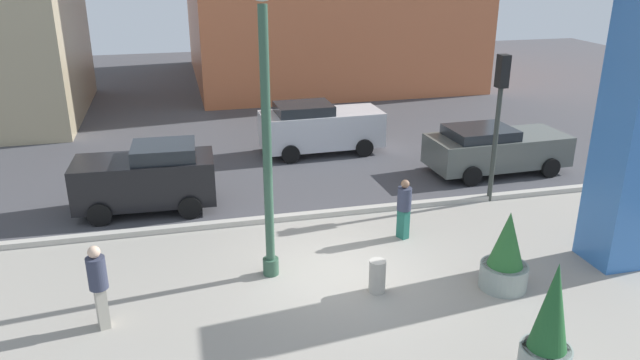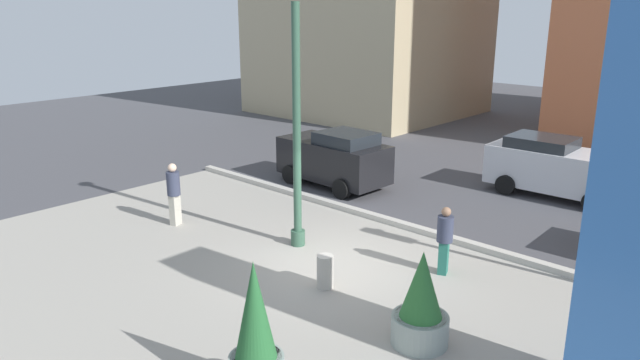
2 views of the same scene
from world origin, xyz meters
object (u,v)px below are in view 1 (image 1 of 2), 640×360
(car_curb_west, at_px, (320,127))
(pedestrian_crossing, at_px, (98,283))
(car_passing_lane, at_px, (495,148))
(art_pillar_blue, at_px, (635,136))
(car_intersection, at_px, (147,178))
(concrete_bollard, at_px, (377,276))
(traffic_light_corner, at_px, (499,104))
(pedestrian_by_curb, at_px, (404,206))
(potted_plant_mid_plaza, at_px, (548,334))
(potted_plant_by_pillar, at_px, (506,256))
(lamp_post, at_px, (267,147))

(car_curb_west, distance_m, pedestrian_crossing, 11.80)
(car_passing_lane, bearing_deg, car_curb_west, 146.39)
(art_pillar_blue, xyz_separation_m, car_intersection, (-10.73, 5.78, -2.12))
(concrete_bollard, xyz_separation_m, car_curb_west, (1.11, 9.72, 0.57))
(traffic_light_corner, xyz_separation_m, pedestrian_by_curb, (-3.38, -1.72, -2.04))
(potted_plant_mid_plaza, bearing_deg, car_intersection, 125.28)
(traffic_light_corner, bearing_deg, car_intersection, 169.79)
(concrete_bollard, bearing_deg, car_intersection, 129.77)
(potted_plant_mid_plaza, relative_size, pedestrian_by_curb, 1.46)
(potted_plant_mid_plaza, height_order, concrete_bollard, potted_plant_mid_plaza)
(potted_plant_by_pillar, relative_size, pedestrian_by_curb, 1.13)
(pedestrian_crossing, xyz_separation_m, pedestrian_by_curb, (7.10, 2.31, -0.10))
(lamp_post, xyz_separation_m, potted_plant_by_pillar, (4.83, -1.78, -2.29))
(car_curb_west, relative_size, pedestrian_crossing, 2.50)
(concrete_bollard, relative_size, car_intersection, 0.19)
(art_pillar_blue, xyz_separation_m, potted_plant_by_pillar, (-3.17, -0.51, -2.31))
(potted_plant_mid_plaza, bearing_deg, concrete_bollard, 116.59)
(lamp_post, relative_size, car_curb_west, 1.42)
(pedestrian_crossing, bearing_deg, concrete_bollard, -0.29)
(potted_plant_by_pillar, bearing_deg, pedestrian_by_curb, 113.70)
(lamp_post, bearing_deg, potted_plant_by_pillar, -20.20)
(lamp_post, relative_size, potted_plant_mid_plaza, 2.70)
(potted_plant_mid_plaza, xyz_separation_m, traffic_light_corner, (3.12, 7.56, 1.92))
(car_curb_west, distance_m, pedestrian_by_curb, 7.40)
(concrete_bollard, height_order, car_passing_lane, car_passing_lane)
(potted_plant_mid_plaza, bearing_deg, art_pillar_blue, 40.33)
(car_intersection, xyz_separation_m, pedestrian_by_curb, (6.32, -3.47, -0.08))
(potted_plant_mid_plaza, height_order, potted_plant_by_pillar, potted_plant_mid_plaza)
(car_intersection, xyz_separation_m, car_passing_lane, (11.08, 0.50, -0.14))
(potted_plant_mid_plaza, xyz_separation_m, pedestrian_by_curb, (-0.26, 5.83, -0.12))
(car_passing_lane, relative_size, pedestrian_crossing, 2.64)
(car_curb_west, relative_size, car_intersection, 1.13)
(potted_plant_by_pillar, bearing_deg, potted_plant_mid_plaza, -108.02)
(potted_plant_by_pillar, height_order, traffic_light_corner, traffic_light_corner)
(car_curb_west, xyz_separation_m, car_passing_lane, (5.13, -3.41, -0.13))
(potted_plant_by_pillar, height_order, pedestrian_by_curb, potted_plant_by_pillar)
(lamp_post, xyz_separation_m, art_pillar_blue, (8.00, -1.27, 0.02))
(potted_plant_mid_plaza, height_order, car_curb_west, potted_plant_mid_plaza)
(car_passing_lane, height_order, pedestrian_crossing, pedestrian_crossing)
(lamp_post, relative_size, pedestrian_crossing, 3.56)
(traffic_light_corner, relative_size, pedestrian_crossing, 2.43)
(potted_plant_mid_plaza, bearing_deg, potted_plant_by_pillar, 71.98)
(car_passing_lane, bearing_deg, pedestrian_crossing, -152.09)
(car_curb_west, xyz_separation_m, pedestrian_by_curb, (0.38, -7.39, -0.07))
(lamp_post, distance_m, car_curb_west, 9.26)
(lamp_post, relative_size, potted_plant_by_pillar, 3.48)
(potted_plant_mid_plaza, height_order, pedestrian_by_curb, potted_plant_mid_plaza)
(pedestrian_by_curb, bearing_deg, car_curb_west, 92.95)
(car_passing_lane, xyz_separation_m, pedestrian_crossing, (-11.86, -6.28, 0.17))
(potted_plant_mid_plaza, relative_size, car_curb_west, 0.53)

